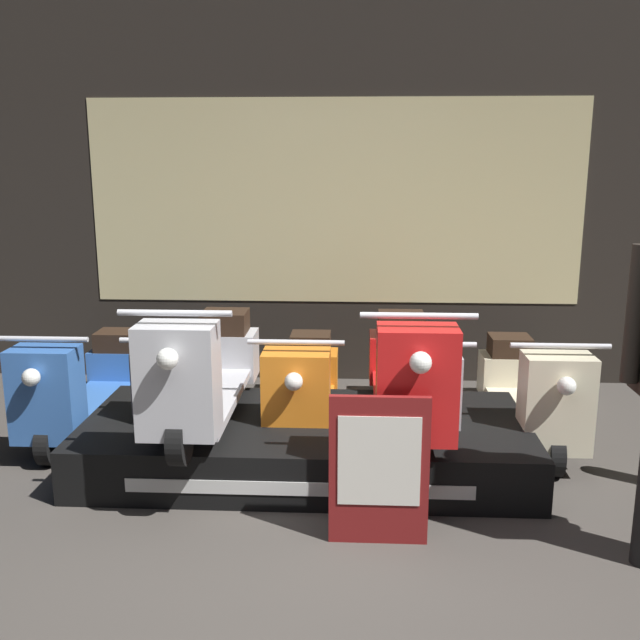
% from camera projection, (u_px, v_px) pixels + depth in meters
% --- Properties ---
extents(ground_plane, '(30.00, 30.00, 0.00)m').
position_uv_depth(ground_plane, '(311.00, 589.00, 3.24)').
color(ground_plane, '#423D38').
extents(shop_wall_back, '(7.51, 0.09, 3.20)m').
position_uv_depth(shop_wall_back, '(335.00, 196.00, 6.01)').
color(shop_wall_back, '#28231E').
rests_on(shop_wall_back, ground_plane).
extents(display_platform, '(2.76, 1.21, 0.32)m').
position_uv_depth(display_platform, '(306.00, 443.00, 4.49)').
color(display_platform, black).
rests_on(display_platform, ground_plane).
extents(scooter_display_left, '(0.59, 1.76, 0.84)m').
position_uv_depth(scooter_display_left, '(205.00, 371.00, 4.37)').
color(scooter_display_left, black).
rests_on(scooter_display_left, display_platform).
extents(scooter_display_right, '(0.59, 1.76, 0.84)m').
position_uv_depth(scooter_display_right, '(407.00, 374.00, 4.31)').
color(scooter_display_right, black).
rests_on(scooter_display_right, display_platform).
extents(scooter_backrow_0, '(0.59, 1.76, 0.84)m').
position_uv_depth(scooter_backrow_0, '(86.00, 384.00, 5.14)').
color(scooter_backrow_0, black).
rests_on(scooter_backrow_0, ground_plane).
extents(scooter_backrow_1, '(0.59, 1.76, 0.84)m').
position_uv_depth(scooter_backrow_1, '(194.00, 386.00, 5.10)').
color(scooter_backrow_1, black).
rests_on(scooter_backrow_1, ground_plane).
extents(scooter_backrow_2, '(0.59, 1.76, 0.84)m').
position_uv_depth(scooter_backrow_2, '(304.00, 388.00, 5.06)').
color(scooter_backrow_2, black).
rests_on(scooter_backrow_2, ground_plane).
extents(scooter_backrow_3, '(0.59, 1.76, 0.84)m').
position_uv_depth(scooter_backrow_3, '(416.00, 390.00, 5.02)').
color(scooter_backrow_3, black).
rests_on(scooter_backrow_3, ground_plane).
extents(scooter_backrow_4, '(0.59, 1.76, 0.84)m').
position_uv_depth(scooter_backrow_4, '(530.00, 392.00, 4.98)').
color(scooter_backrow_4, black).
rests_on(scooter_backrow_4, ground_plane).
extents(price_sign_board, '(0.50, 0.04, 0.78)m').
position_uv_depth(price_sign_board, '(379.00, 470.00, 3.55)').
color(price_sign_board, maroon).
rests_on(price_sign_board, ground_plane).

